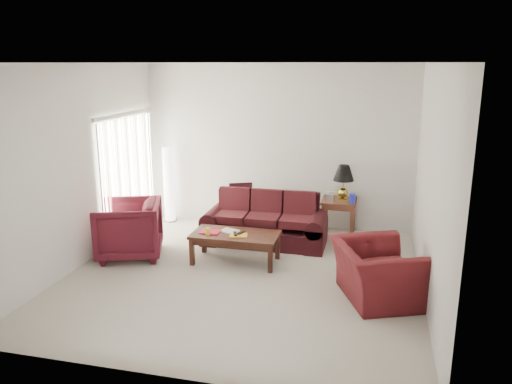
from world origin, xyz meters
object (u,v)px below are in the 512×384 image
floor_lamp (169,185)px  armchair_right (377,272)px  armchair_left (129,229)px  coffee_table (235,248)px  end_table (339,217)px  sofa (265,220)px

floor_lamp → armchair_right: size_ratio=1.30×
armchair_left → armchair_right: 3.88m
armchair_left → floor_lamp: bearing=163.0°
floor_lamp → coffee_table: bearing=-43.2°
end_table → floor_lamp: floor_lamp is taller
end_table → armchair_right: size_ratio=0.58×
sofa → end_table: sofa is taller
end_table → armchair_left: 3.64m
sofa → coffee_table: (-0.26, -0.92, -0.19)m
coffee_table → armchair_left: bearing=-168.9°
armchair_left → armchair_right: size_ratio=0.88×
armchair_left → coffee_table: (1.71, 0.16, -0.22)m
armchair_right → coffee_table: 2.26m
end_table → armchair_right: 2.51m
floor_lamp → armchair_left: size_ratio=1.48×
sofa → end_table: size_ratio=3.15×
sofa → armchair_left: 2.24m
sofa → coffee_table: size_ratio=1.56×
sofa → floor_lamp: 2.24m
sofa → armchair_left: (-1.97, -1.08, 0.03)m
sofa → armchair_right: sofa is taller
coffee_table → sofa: bearing=80.0°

